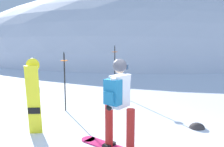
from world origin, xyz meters
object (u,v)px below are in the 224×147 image
at_px(snowboarder_main, 118,103).
at_px(spare_snowboard, 34,97).
at_px(rock_mid, 197,128).
at_px(piste_marker_near, 115,66).
at_px(piste_marker_far, 65,77).

distance_m(snowboarder_main, spare_snowboard, 1.95).
distance_m(spare_snowboard, rock_mid, 3.75).
bearing_deg(snowboarder_main, rock_mid, 28.33).
height_order(spare_snowboard, piste_marker_near, piste_marker_near).
height_order(piste_marker_far, rock_mid, piste_marker_far).
bearing_deg(rock_mid, snowboarder_main, -151.67).
distance_m(snowboarder_main, piste_marker_near, 4.54).
height_order(snowboarder_main, piste_marker_far, snowboarder_main).
relative_size(piste_marker_far, rock_mid, 4.74).
xyz_separation_m(spare_snowboard, piste_marker_near, (1.97, 3.66, 0.21)).
bearing_deg(snowboarder_main, piste_marker_far, 117.54).
bearing_deg(snowboarder_main, piste_marker_near, 87.12).
distance_m(snowboarder_main, piste_marker_far, 2.85).
relative_size(spare_snowboard, piste_marker_far, 0.97).
distance_m(piste_marker_far, rock_mid, 3.70).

